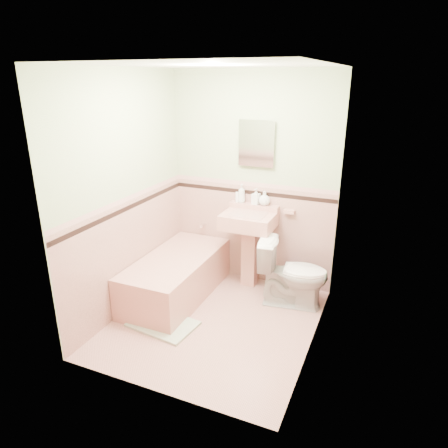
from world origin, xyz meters
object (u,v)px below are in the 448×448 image
at_px(soap_bottle_left, 242,194).
at_px(soap_bottle_right, 264,198).
at_px(toilet, 293,273).
at_px(bucket, 288,282).
at_px(soap_bottle_mid, 256,196).
at_px(shoe, 162,324).
at_px(bathtub, 177,278).
at_px(medicine_cabinet, 257,143).
at_px(sink, 248,251).

height_order(soap_bottle_left, soap_bottle_right, soap_bottle_left).
xyz_separation_m(toilet, bucket, (-0.11, 0.28, -0.27)).
height_order(soap_bottle_right, bucket, soap_bottle_right).
distance_m(soap_bottle_mid, bucket, 1.09).
bearing_deg(shoe, soap_bottle_mid, 73.78).
height_order(toilet, bucket, toilet).
distance_m(bathtub, soap_bottle_mid, 1.32).
bearing_deg(soap_bottle_left, medicine_cabinet, 10.51).
xyz_separation_m(sink, shoe, (-0.49, -1.19, -0.41)).
distance_m(medicine_cabinet, bucket, 1.67).
bearing_deg(soap_bottle_mid, shoe, -110.27).
xyz_separation_m(soap_bottle_left, bucket, (0.65, -0.10, -1.00)).
xyz_separation_m(sink, soap_bottle_mid, (0.02, 0.18, 0.62)).
distance_m(medicine_cabinet, toilet, 1.50).
distance_m(bathtub, toilet, 1.33).
bearing_deg(bathtub, medicine_cabinet, 47.42).
xyz_separation_m(soap_bottle_mid, soap_bottle_right, (0.10, 0.00, -0.01)).
xyz_separation_m(soap_bottle_right, bucket, (0.36, -0.10, -0.97)).
distance_m(soap_bottle_left, soap_bottle_right, 0.29).
height_order(bathtub, shoe, bathtub).
distance_m(bathtub, medicine_cabinet, 1.78).
bearing_deg(soap_bottle_right, medicine_cabinet, 166.29).
bearing_deg(sink, bucket, 9.47).
distance_m(bathtub, bucket, 1.32).
height_order(soap_bottle_left, soap_bottle_mid, soap_bottle_left).
bearing_deg(bucket, bathtub, -152.35).
relative_size(sink, shoe, 6.79).
bearing_deg(bathtub, soap_bottle_left, 53.87).
bearing_deg(bucket, sink, -170.53).
distance_m(soap_bottle_mid, toilet, 0.99).
bearing_deg(soap_bottle_left, toilet, -26.35).
distance_m(toilet, bucket, 0.40).
bearing_deg(soap_bottle_left, shoe, -103.32).
bearing_deg(medicine_cabinet, bucket, -14.83).
xyz_separation_m(bathtub, soap_bottle_left, (0.52, 0.71, 0.88)).
distance_m(bathtub, sink, 0.90).
xyz_separation_m(bathtub, medicine_cabinet, (0.68, 0.74, 1.47)).
bearing_deg(bathtub, sink, 37.93).
bearing_deg(soap_bottle_mid, soap_bottle_right, 0.00).
bearing_deg(sink, soap_bottle_right, 55.67).
xyz_separation_m(bathtub, soap_bottle_mid, (0.70, 0.71, 0.86)).
bearing_deg(soap_bottle_right, sink, -124.33).
xyz_separation_m(soap_bottle_left, toilet, (0.76, -0.37, -0.72)).
relative_size(medicine_cabinet, bucket, 2.21).
height_order(bathtub, toilet, toilet).
bearing_deg(soap_bottle_left, sink, -48.07).
height_order(medicine_cabinet, soap_bottle_mid, medicine_cabinet).
relative_size(soap_bottle_right, toilet, 0.22).
relative_size(toilet, bucket, 3.56).
bearing_deg(toilet, bucket, 13.13).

